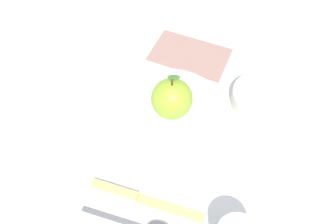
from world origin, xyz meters
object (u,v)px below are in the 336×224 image
(side_bowl, at_px, (262,98))
(linen_napkin, at_px, (190,54))
(apple, at_px, (172,99))
(knife, at_px, (136,197))
(dinner_plate, at_px, (168,115))

(side_bowl, xyz_separation_m, linen_napkin, (0.10, 0.18, -0.02))
(apple, relative_size, linen_napkin, 0.54)
(apple, relative_size, knife, 0.47)
(apple, xyz_separation_m, knife, (-0.19, 0.01, -0.05))
(knife, bearing_deg, apple, -1.96)
(apple, distance_m, linen_napkin, 0.19)
(side_bowl, height_order, linen_napkin, side_bowl)
(side_bowl, bearing_deg, apple, 116.46)
(side_bowl, bearing_deg, knife, 147.04)
(side_bowl, bearing_deg, dinner_plate, 117.84)
(knife, relative_size, linen_napkin, 1.15)
(linen_napkin, bearing_deg, dinner_plate, -178.02)
(dinner_plate, height_order, apple, apple)
(dinner_plate, relative_size, apple, 2.53)
(apple, height_order, knife, apple)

